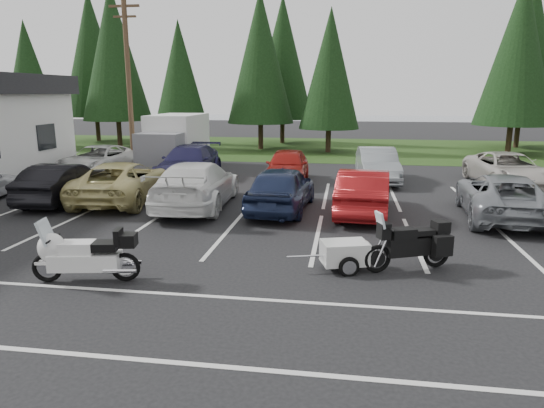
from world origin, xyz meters
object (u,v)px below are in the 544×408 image
(car_far_3, at_px, (377,165))
(car_far_4, at_px, (507,170))
(utility_pole, at_px, (129,80))
(touring_motorcycle, at_px, (85,250))
(car_near_5, at_px, (364,192))
(cargo_trailer, at_px, (344,256))
(car_far_2, at_px, (287,166))
(car_near_1, at_px, (63,183))
(adventure_motorcycle, at_px, (408,240))
(car_far_0, at_px, (98,160))
(car_far_1, at_px, (189,163))
(box_truck, at_px, (172,143))
(car_near_3, at_px, (197,185))
(car_near_2, at_px, (123,182))
(car_near_6, at_px, (503,196))
(car_near_4, at_px, (281,188))

(car_far_3, relative_size, car_far_4, 0.90)
(utility_pole, relative_size, touring_motorcycle, 3.46)
(car_near_5, bearing_deg, car_far_4, -132.11)
(cargo_trailer, bearing_deg, car_far_2, 87.11)
(car_near_1, bearing_deg, adventure_motorcycle, 152.08)
(car_far_0, distance_m, adventure_motorcycle, 18.06)
(car_far_1, height_order, car_far_4, car_far_1)
(box_truck, bearing_deg, utility_pole, -165.96)
(car_far_4, bearing_deg, car_near_3, -159.94)
(utility_pole, bearing_deg, car_far_2, -15.90)
(utility_pole, xyz_separation_m, car_far_3, (12.71, -1.57, -3.92))
(car_near_5, xyz_separation_m, car_far_1, (-8.02, 5.60, 0.03))
(car_near_1, xyz_separation_m, adventure_motorcycle, (12.02, -5.46, -0.01))
(car_near_2, height_order, car_near_6, car_near_2)
(car_near_1, height_order, car_near_6, car_near_1)
(car_far_0, relative_size, car_far_2, 1.16)
(car_near_1, distance_m, car_near_4, 8.33)
(car_far_1, xyz_separation_m, cargo_trailer, (7.42, -11.15, -0.45))
(car_near_3, distance_m, car_far_2, 6.01)
(car_far_2, relative_size, cargo_trailer, 3.01)
(car_near_4, height_order, touring_motorcycle, car_near_4)
(car_near_2, bearing_deg, cargo_trailer, 138.09)
(car_near_5, distance_m, car_far_0, 14.42)
(car_near_6, xyz_separation_m, car_far_1, (-12.53, 5.52, 0.06))
(car_far_3, distance_m, adventure_motorcycle, 11.74)
(utility_pole, relative_size, car_far_1, 1.62)
(car_near_6, relative_size, car_far_1, 0.97)
(box_truck, bearing_deg, touring_motorcycle, -76.69)
(car_near_3, xyz_separation_m, cargo_trailer, (5.32, -5.68, -0.48))
(car_near_4, bearing_deg, utility_pole, -37.60)
(car_near_5, relative_size, car_far_1, 0.85)
(car_near_1, xyz_separation_m, car_far_0, (-1.84, 6.12, -0.01))
(car_near_3, relative_size, car_near_4, 1.22)
(box_truck, relative_size, car_near_4, 1.19)
(cargo_trailer, bearing_deg, car_near_2, 127.12)
(box_truck, height_order, touring_motorcycle, box_truck)
(car_near_6, relative_size, adventure_motorcycle, 2.21)
(utility_pole, height_order, car_far_3, utility_pole)
(car_far_4, bearing_deg, utility_pole, 168.47)
(car_near_3, height_order, touring_motorcycle, car_near_3)
(car_near_4, relative_size, car_far_1, 0.85)
(car_near_5, distance_m, car_far_4, 8.97)
(utility_pole, bearing_deg, car_near_2, -68.68)
(car_near_4, xyz_separation_m, touring_motorcycle, (-3.36, -7.18, -0.08))
(box_truck, bearing_deg, car_near_5, -40.65)
(car_near_5, height_order, car_far_4, car_near_5)
(touring_motorcycle, bearing_deg, adventure_motorcycle, 4.06)
(adventure_motorcycle, bearing_deg, cargo_trailer, 165.72)
(car_near_2, distance_m, car_far_3, 11.41)
(car_far_0, xyz_separation_m, car_far_1, (4.98, -0.64, 0.07))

